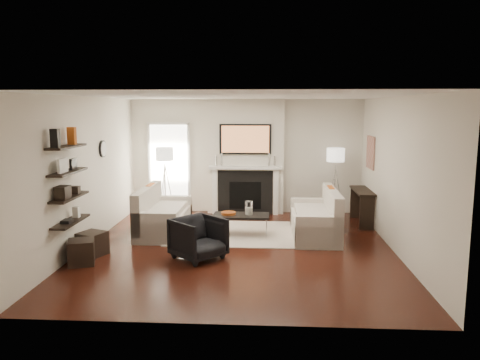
# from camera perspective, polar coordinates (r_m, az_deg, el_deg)

# --- Properties ---
(room_envelope) EXTENTS (6.00, 6.00, 6.00)m
(room_envelope) POSITION_cam_1_polar(r_m,az_deg,el_deg) (8.21, -0.24, 0.74)
(room_envelope) COLOR #34130B
(room_envelope) RESTS_ON ground
(chimney_breast) EXTENTS (1.80, 0.25, 2.70)m
(chimney_breast) POSITION_cam_1_polar(r_m,az_deg,el_deg) (11.06, 0.69, 2.84)
(chimney_breast) COLOR silver
(chimney_breast) RESTS_ON floor
(fireplace_surround) EXTENTS (1.30, 0.02, 1.04)m
(fireplace_surround) POSITION_cam_1_polar(r_m,az_deg,el_deg) (11.05, 0.65, -1.52)
(fireplace_surround) COLOR black
(fireplace_surround) RESTS_ON floor
(firebox) EXTENTS (0.75, 0.02, 0.65)m
(firebox) POSITION_cam_1_polar(r_m,az_deg,el_deg) (11.05, 0.65, -1.89)
(firebox) COLOR black
(firebox) RESTS_ON floor
(mantel_pilaster_l) EXTENTS (0.12, 0.08, 1.10)m
(mantel_pilaster_l) POSITION_cam_1_polar(r_m,az_deg,el_deg) (11.07, -3.09, -1.36)
(mantel_pilaster_l) COLOR white
(mantel_pilaster_l) RESTS_ON floor
(mantel_pilaster_r) EXTENTS (0.12, 0.08, 1.10)m
(mantel_pilaster_r) POSITION_cam_1_polar(r_m,az_deg,el_deg) (11.00, 4.39, -1.43)
(mantel_pilaster_r) COLOR white
(mantel_pilaster_r) RESTS_ON floor
(mantel_shelf) EXTENTS (1.70, 0.18, 0.07)m
(mantel_shelf) POSITION_cam_1_polar(r_m,az_deg,el_deg) (10.90, 0.64, 1.53)
(mantel_shelf) COLOR white
(mantel_shelf) RESTS_ON chimney_breast
(tv_body) EXTENTS (1.20, 0.06, 0.70)m
(tv_body) POSITION_cam_1_polar(r_m,az_deg,el_deg) (10.86, 0.65, 5.00)
(tv_body) COLOR black
(tv_body) RESTS_ON chimney_breast
(tv_screen) EXTENTS (1.10, 0.00, 0.62)m
(tv_screen) POSITION_cam_1_polar(r_m,az_deg,el_deg) (10.83, 0.64, 4.99)
(tv_screen) COLOR #BF723F
(tv_screen) RESTS_ON tv_body
(candlestick_l_tall) EXTENTS (0.04, 0.04, 0.30)m
(candlestick_l_tall) POSITION_cam_1_polar(r_m,az_deg,el_deg) (10.93, -2.24, 2.52)
(candlestick_l_tall) COLOR silver
(candlestick_l_tall) RESTS_ON mantel_shelf
(candlestick_l_short) EXTENTS (0.04, 0.04, 0.24)m
(candlestick_l_short) POSITION_cam_1_polar(r_m,az_deg,el_deg) (10.95, -2.92, 2.37)
(candlestick_l_short) COLOR silver
(candlestick_l_short) RESTS_ON mantel_shelf
(candlestick_r_tall) EXTENTS (0.04, 0.04, 0.30)m
(candlestick_r_tall) POSITION_cam_1_polar(r_m,az_deg,el_deg) (10.88, 3.54, 2.48)
(candlestick_r_tall) COLOR silver
(candlestick_r_tall) RESTS_ON mantel_shelf
(candlestick_r_short) EXTENTS (0.04, 0.04, 0.24)m
(candlestick_r_short) POSITION_cam_1_polar(r_m,az_deg,el_deg) (10.88, 4.23, 2.32)
(candlestick_r_short) COLOR silver
(candlestick_r_short) RESTS_ON mantel_shelf
(hallway_panel) EXTENTS (0.90, 0.02, 2.10)m
(hallway_panel) POSITION_cam_1_polar(r_m,az_deg,el_deg) (11.43, -8.59, 1.42)
(hallway_panel) COLOR white
(hallway_panel) RESTS_ON floor
(door_trim_l) EXTENTS (0.06, 0.06, 2.16)m
(door_trim_l) POSITION_cam_1_polar(r_m,az_deg,el_deg) (11.52, -10.95, 1.42)
(door_trim_l) COLOR white
(door_trim_l) RESTS_ON floor
(door_trim_r) EXTENTS (0.06, 0.06, 2.16)m
(door_trim_r) POSITION_cam_1_polar(r_m,az_deg,el_deg) (11.33, -6.24, 1.40)
(door_trim_r) COLOR white
(door_trim_r) RESTS_ON floor
(door_trim_top) EXTENTS (1.02, 0.06, 0.06)m
(door_trim_top) POSITION_cam_1_polar(r_m,az_deg,el_deg) (11.33, -8.74, 6.83)
(door_trim_top) COLOR white
(door_trim_top) RESTS_ON wall_back
(rug) EXTENTS (2.60, 2.00, 0.01)m
(rug) POSITION_cam_1_polar(r_m,az_deg,el_deg) (9.47, -0.53, -6.48)
(rug) COLOR #B5A294
(rug) RESTS_ON floor
(loveseat_left_base) EXTENTS (0.85, 1.80, 0.42)m
(loveseat_left_base) POSITION_cam_1_polar(r_m,az_deg,el_deg) (9.60, -9.24, -5.13)
(loveseat_left_base) COLOR beige
(loveseat_left_base) RESTS_ON floor
(loveseat_left_back) EXTENTS (0.18, 1.80, 0.80)m
(loveseat_left_back) POSITION_cam_1_polar(r_m,az_deg,el_deg) (9.61, -11.24, -3.24)
(loveseat_left_back) COLOR beige
(loveseat_left_back) RESTS_ON floor
(loveseat_left_arm_n) EXTENTS (0.85, 0.18, 0.60)m
(loveseat_left_arm_n) POSITION_cam_1_polar(r_m,az_deg,el_deg) (8.81, -10.39, -5.82)
(loveseat_left_arm_n) COLOR beige
(loveseat_left_arm_n) RESTS_ON floor
(loveseat_left_arm_s) EXTENTS (0.85, 0.18, 0.60)m
(loveseat_left_arm_s) POSITION_cam_1_polar(r_m,az_deg,el_deg) (10.35, -8.28, -3.57)
(loveseat_left_arm_s) COLOR beige
(loveseat_left_arm_s) RESTS_ON floor
(loveseat_left_cushion) EXTENTS (0.63, 1.44, 0.10)m
(loveseat_left_cushion) POSITION_cam_1_polar(r_m,az_deg,el_deg) (9.53, -8.98, -3.62)
(loveseat_left_cushion) COLOR beige
(loveseat_left_cushion) RESTS_ON loveseat_left_base
(pillow_left_orange) EXTENTS (0.10, 0.42, 0.42)m
(pillow_left_orange) POSITION_cam_1_polar(r_m,az_deg,el_deg) (9.85, -10.84, -1.71)
(pillow_left_orange) COLOR #BD5617
(pillow_left_orange) RESTS_ON loveseat_left_cushion
(pillow_left_charcoal) EXTENTS (0.10, 0.40, 0.40)m
(pillow_left_charcoal) POSITION_cam_1_polar(r_m,az_deg,el_deg) (9.28, -11.73, -2.45)
(pillow_left_charcoal) COLOR black
(pillow_left_charcoal) RESTS_ON loveseat_left_cushion
(loveseat_right_base) EXTENTS (0.85, 1.80, 0.42)m
(loveseat_right_base) POSITION_cam_1_polar(r_m,az_deg,el_deg) (9.32, 9.07, -5.55)
(loveseat_right_base) COLOR beige
(loveseat_right_base) RESTS_ON floor
(loveseat_right_back) EXTENTS (0.18, 1.80, 0.80)m
(loveseat_right_back) POSITION_cam_1_polar(r_m,az_deg,el_deg) (9.28, 11.17, -3.65)
(loveseat_right_back) COLOR beige
(loveseat_right_back) RESTS_ON floor
(loveseat_right_arm_n) EXTENTS (0.85, 0.18, 0.60)m
(loveseat_right_arm_n) POSITION_cam_1_polar(r_m,az_deg,el_deg) (8.51, 9.62, -6.31)
(loveseat_right_arm_n) COLOR beige
(loveseat_right_arm_n) RESTS_ON floor
(loveseat_right_arm_s) EXTENTS (0.85, 0.18, 0.60)m
(loveseat_right_arm_s) POSITION_cam_1_polar(r_m,az_deg,el_deg) (10.08, 8.63, -3.91)
(loveseat_right_arm_s) COLOR beige
(loveseat_right_arm_s) RESTS_ON floor
(loveseat_right_cushion) EXTENTS (0.63, 1.44, 0.10)m
(loveseat_right_cushion) POSITION_cam_1_polar(r_m,az_deg,el_deg) (9.25, 8.80, -3.99)
(loveseat_right_cushion) COLOR beige
(loveseat_right_cushion) RESTS_ON loveseat_right_base
(pillow_right_orange) EXTENTS (0.10, 0.42, 0.42)m
(pillow_right_orange) POSITION_cam_1_polar(r_m,az_deg,el_deg) (9.53, 10.97, -2.07)
(pillow_right_orange) COLOR #BD5617
(pillow_right_orange) RESTS_ON loveseat_right_cushion
(pillow_right_charcoal) EXTENTS (0.10, 0.40, 0.40)m
(pillow_right_charcoal) POSITION_cam_1_polar(r_m,az_deg,el_deg) (8.95, 11.47, -2.86)
(pillow_right_charcoal) COLOR black
(pillow_right_charcoal) RESTS_ON loveseat_right_cushion
(coffee_table) EXTENTS (1.10, 0.55, 0.04)m
(coffee_table) POSITION_cam_1_polar(r_m,az_deg,el_deg) (9.23, 0.14, -4.36)
(coffee_table) COLOR black
(coffee_table) RESTS_ON floor
(coffee_leg_nw) EXTENTS (0.02, 0.02, 0.38)m
(coffee_leg_nw) POSITION_cam_1_polar(r_m,az_deg,el_deg) (9.11, -3.10, -5.92)
(coffee_leg_nw) COLOR silver
(coffee_leg_nw) RESTS_ON floor
(coffee_leg_ne) EXTENTS (0.02, 0.02, 0.38)m
(coffee_leg_ne) POSITION_cam_1_polar(r_m,az_deg,el_deg) (9.05, 3.24, -6.01)
(coffee_leg_ne) COLOR silver
(coffee_leg_ne) RESTS_ON floor
(coffee_leg_sw) EXTENTS (0.02, 0.02, 0.38)m
(coffee_leg_sw) POSITION_cam_1_polar(r_m,az_deg,el_deg) (9.53, -2.80, -5.24)
(coffee_leg_sw) COLOR silver
(coffee_leg_sw) RESTS_ON floor
(coffee_leg_se) EXTENTS (0.02, 0.02, 0.38)m
(coffee_leg_se) POSITION_cam_1_polar(r_m,az_deg,el_deg) (9.48, 3.25, -5.33)
(coffee_leg_se) COLOR silver
(coffee_leg_se) RESTS_ON floor
(hurricane_glass) EXTENTS (0.15, 0.15, 0.27)m
(hurricane_glass) POSITION_cam_1_polar(r_m,az_deg,el_deg) (9.18, 1.08, -3.40)
(hurricane_glass) COLOR white
(hurricane_glass) RESTS_ON coffee_table
(hurricane_candle) EXTENTS (0.10, 0.10, 0.15)m
(hurricane_candle) POSITION_cam_1_polar(r_m,az_deg,el_deg) (9.20, 1.08, -3.80)
(hurricane_candle) COLOR white
(hurricane_candle) RESTS_ON coffee_table
(copper_bowl) EXTENTS (0.29, 0.29, 0.05)m
(copper_bowl) POSITION_cam_1_polar(r_m,az_deg,el_deg) (9.23, -1.41, -4.07)
(copper_bowl) COLOR #BA551F
(copper_bowl) RESTS_ON coffee_table
(armchair) EXTENTS (1.02, 1.02, 0.77)m
(armchair) POSITION_cam_1_polar(r_m,az_deg,el_deg) (7.88, -5.08, -6.84)
(armchair) COLOR black
(armchair) RESTS_ON floor
(lamp_left_post) EXTENTS (0.02, 0.02, 1.20)m
(lamp_left_post) POSITION_cam_1_polar(r_m,az_deg,el_deg) (11.01, -9.08, -1.25)
(lamp_left_post) COLOR silver
(lamp_left_post) RESTS_ON floor
(lamp_left_shade) EXTENTS (0.40, 0.40, 0.30)m
(lamp_left_shade) POSITION_cam_1_polar(r_m,az_deg,el_deg) (10.90, -9.19, 3.16)
(lamp_left_shade) COLOR white
(lamp_left_shade) RESTS_ON lamp_left_post
(lamp_left_leg_a) EXTENTS (0.25, 0.02, 1.23)m
(lamp_left_leg_a) POSITION_cam_1_polar(r_m,az_deg,el_deg) (10.99, -8.52, -1.25)
(lamp_left_leg_a) COLOR silver
(lamp_left_leg_a) RESTS_ON floor
(lamp_left_leg_b) EXTENTS (0.14, 0.22, 1.23)m
(lamp_left_leg_b) POSITION_cam_1_polar(r_m,az_deg,el_deg) (11.11, -9.26, -1.16)
(lamp_left_leg_b) COLOR silver
(lamp_left_leg_b) RESTS_ON floor
(lamp_left_leg_c) EXTENTS (0.14, 0.22, 1.23)m
(lamp_left_leg_c) POSITION_cam_1_polar(r_m,az_deg,el_deg) (10.93, -9.47, -1.33)
(lamp_left_leg_c) COLOR silver
(lamp_left_leg_c) RESTS_ON floor
(lamp_right_post) EXTENTS (0.02, 0.02, 1.20)m
(lamp_right_post) POSITION_cam_1_polar(r_m,az_deg,el_deg) (10.87, 11.44, -1.44)
(lamp_right_post) COLOR silver
(lamp_right_post) RESTS_ON floor
(lamp_right_shade) EXTENTS (0.40, 0.40, 0.30)m
(lamp_right_shade) POSITION_cam_1_polar(r_m,az_deg,el_deg) (10.76, 11.58, 3.02)
(lamp_right_shade) COLOR white
(lamp_right_shade) RESTS_ON lamp_right_post
(lamp_right_leg_a) EXTENTS (0.25, 0.02, 1.23)m
(lamp_right_leg_a) POSITION_cam_1_polar(r_m,az_deg,el_deg) (10.89, 12.01, -1.44)
(lamp_right_leg_a) COLOR silver
(lamp_right_leg_a) RESTS_ON floor
(lamp_right_leg_b) EXTENTS (0.14, 0.22, 1.23)m
(lamp_right_leg_b) POSITION_cam_1_polar(r_m,az_deg,el_deg) (10.96, 11.09, -1.35)
(lamp_right_leg_b) COLOR silver
(lamp_right_leg_b) RESTS_ON floor
(lamp_right_leg_c) EXTENTS (0.14, 0.22, 1.23)m
(lamp_right_leg_c) POSITION_cam_1_polar(r_m,az_deg,el_deg) (10.77, 11.22, -1.53)
(lamp_right_leg_c) COLOR silver
(lamp_right_leg_c) RESTS_ON floor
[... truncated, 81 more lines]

